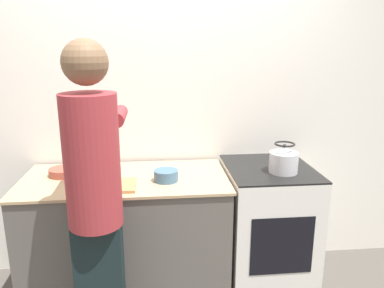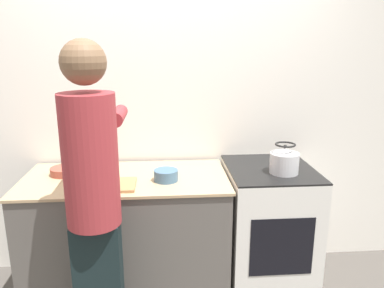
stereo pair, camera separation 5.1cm
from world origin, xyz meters
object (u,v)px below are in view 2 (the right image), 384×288
Objects in this scene: bowl_prep at (166,175)px; canister_jar at (95,160)px; knife at (103,185)px; kettle at (284,161)px; person at (93,193)px; cutting_board at (109,185)px; oven at (267,228)px.

canister_jar is (-0.51, 0.28, 0.03)m from bowl_prep.
knife is 1.27× the size of bowl_prep.
kettle reaches higher than bowl_prep.
bowl_prep is at bearing -28.74° from canister_jar.
person is at bearing -159.20° from kettle.
person reaches higher than cutting_board.
cutting_board is at bearing -68.04° from canister_jar.
person is 8.85× the size of knife.
canister_jar is (-1.24, 0.19, 0.50)m from oven.
bowl_prep reaches higher than oven.
cutting_board is 2.37× the size of canister_jar.
kettle is (1.15, 0.06, 0.12)m from cutting_board.
kettle is at bearing -1.26° from bowl_prep.
knife is at bearing -170.52° from oven.
knife is at bearing -166.27° from bowl_prep.
kettle is at bearing -62.16° from oven.
oven is 0.52× the size of person.
oven is 1.23m from knife.
person is 0.38m from knife.
bowl_prep is (0.40, 0.10, 0.02)m from knife.
canister_jar is (-1.30, 0.30, -0.05)m from kettle.
knife is 1.42× the size of canister_jar.
person reaches higher than knife.
knife is (-0.03, -0.02, 0.01)m from cutting_board.
kettle is (1.18, 0.08, 0.10)m from knife.
kettle reaches higher than cutting_board.
oven is 0.56m from kettle.
cutting_board is at bearing -171.16° from oven.
bowl_prep is 1.12× the size of canister_jar.
person is 0.61m from bowl_prep.
bowl_prep is (-0.73, -0.09, 0.46)m from oven.
knife is at bearing -176.16° from kettle.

